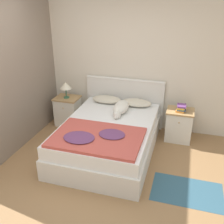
{
  "coord_description": "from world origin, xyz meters",
  "views": [
    {
      "loc": [
        1.25,
        -2.66,
        2.48
      ],
      "look_at": [
        0.1,
        1.2,
        0.65
      ],
      "focal_mm": 42.0,
      "sensor_mm": 36.0,
      "label": 1
    }
  ],
  "objects": [
    {
      "name": "table_lamp",
      "position": [
        -1.01,
        1.74,
        0.83
      ],
      "size": [
        0.22,
        0.22,
        0.32
      ],
      "color": "#336B4C",
      "rests_on": "nightstand_left"
    },
    {
      "name": "quilt",
      "position": [
        0.09,
        0.44,
        0.58
      ],
      "size": [
        1.3,
        0.91,
        0.08
      ],
      "color": "#BC4C42",
      "rests_on": "bed"
    },
    {
      "name": "ground_plane",
      "position": [
        0.0,
        0.0,
        0.0
      ],
      "size": [
        16.0,
        16.0,
        0.0
      ],
      "primitive_type": "plane",
      "color": "#997047"
    },
    {
      "name": "pillow_left",
      "position": [
        -0.19,
        1.82,
        0.61
      ],
      "size": [
        0.56,
        0.32,
        0.12
      ],
      "color": "beige",
      "rests_on": "bed"
    },
    {
      "name": "wall_back",
      "position": [
        0.0,
        2.13,
        1.27
      ],
      "size": [
        9.0,
        0.06,
        2.55
      ],
      "color": "beige",
      "rests_on": "ground_plane"
    },
    {
      "name": "nightstand_right",
      "position": [
        1.21,
        1.76,
        0.29
      ],
      "size": [
        0.48,
        0.42,
        0.58
      ],
      "color": "silver",
      "rests_on": "ground_plane"
    },
    {
      "name": "nightstand_left",
      "position": [
        -1.01,
        1.76,
        0.29
      ],
      "size": [
        0.48,
        0.42,
        0.58
      ],
      "color": "silver",
      "rests_on": "ground_plane"
    },
    {
      "name": "wall_side_left",
      "position": [
        -1.45,
        1.05,
        1.27
      ],
      "size": [
        0.06,
        3.1,
        2.55
      ],
      "color": "gray",
      "rests_on": "ground_plane"
    },
    {
      "name": "rug",
      "position": [
        1.43,
        0.33,
        0.0
      ],
      "size": [
        0.95,
        0.62,
        0.0
      ],
      "color": "#335B70",
      "rests_on": "ground_plane"
    },
    {
      "name": "headboard",
      "position": [
        0.1,
        2.06,
        0.52
      ],
      "size": [
        1.56,
        0.06,
        0.99
      ],
      "color": "silver",
      "rests_on": "ground_plane"
    },
    {
      "name": "pillow_right",
      "position": [
        0.39,
        1.82,
        0.61
      ],
      "size": [
        0.56,
        0.32,
        0.12
      ],
      "color": "beige",
      "rests_on": "bed"
    },
    {
      "name": "book_stack",
      "position": [
        1.21,
        1.74,
        0.64
      ],
      "size": [
        0.17,
        0.24,
        0.11
      ],
      "color": "orange",
      "rests_on": "nightstand_right"
    },
    {
      "name": "dog",
      "position": [
        0.19,
        1.45,
        0.64
      ],
      "size": [
        0.25,
        0.72,
        0.18
      ],
      "color": "silver",
      "rests_on": "bed"
    },
    {
      "name": "bed",
      "position": [
        0.1,
        0.99,
        0.27
      ],
      "size": [
        1.48,
        2.09,
        0.55
      ],
      "color": "silver",
      "rests_on": "ground_plane"
    }
  ]
}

